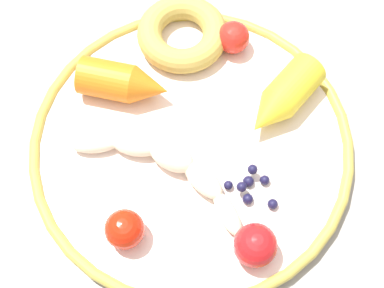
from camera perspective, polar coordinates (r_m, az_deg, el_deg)
ground_plane at (r=1.30m, az=0.42°, el=-13.15°), size 6.00×6.00×0.00m
dining_table at (r=0.71m, az=0.76°, el=-2.92°), size 1.07×0.78×0.70m
plate at (r=0.61m, az=0.00°, el=-0.11°), size 0.36×0.36×0.02m
banana at (r=0.59m, az=-2.55°, el=-2.12°), size 0.12×0.19×0.03m
carrot_orange at (r=0.63m, az=-6.99°, el=6.25°), size 0.10×0.10×0.04m
carrot_yellow at (r=0.62m, az=9.31°, el=4.69°), size 0.11×0.07×0.04m
donut at (r=0.67m, az=-1.00°, el=11.26°), size 0.15×0.15×0.03m
blueberry_pile at (r=0.58m, az=6.12°, el=-4.40°), size 0.05×0.05×0.02m
tomato_near at (r=0.55m, az=6.51°, el=-10.28°), size 0.04×0.04×0.04m
tomato_mid at (r=0.66m, az=4.25°, el=10.87°), size 0.04×0.04×0.04m
tomato_far at (r=0.56m, az=-6.94°, el=-8.68°), size 0.04×0.04×0.04m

